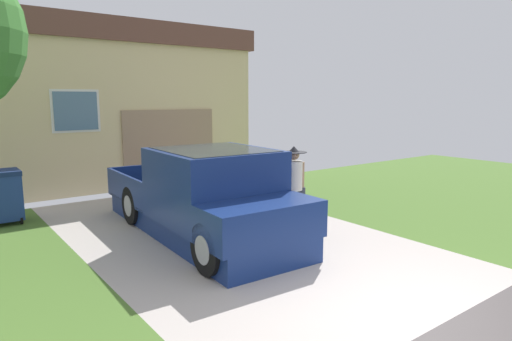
{
  "coord_description": "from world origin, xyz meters",
  "views": [
    {
      "loc": [
        -4.47,
        -2.54,
        2.6
      ],
      "look_at": [
        0.39,
        3.94,
        1.29
      ],
      "focal_mm": 31.0,
      "sensor_mm": 36.0,
      "label": 1
    }
  ],
  "objects_px": {
    "pickup_truck": "(209,198)",
    "person_with_hat": "(293,184)",
    "wheeled_trash_bin": "(5,195)",
    "handbag": "(306,229)",
    "house_with_garage": "(103,104)"
  },
  "relations": [
    {
      "from": "pickup_truck",
      "to": "person_with_hat",
      "type": "bearing_deg",
      "value": 153.04
    },
    {
      "from": "person_with_hat",
      "to": "wheeled_trash_bin",
      "type": "distance_m",
      "value": 6.06
    },
    {
      "from": "handbag",
      "to": "house_with_garage",
      "type": "distance_m",
      "value": 9.2
    },
    {
      "from": "house_with_garage",
      "to": "wheeled_trash_bin",
      "type": "xyz_separation_m",
      "value": [
        -3.58,
        -4.43,
        -1.81
      ]
    },
    {
      "from": "pickup_truck",
      "to": "house_with_garage",
      "type": "xyz_separation_m",
      "value": [
        0.68,
        7.89,
        1.66
      ]
    },
    {
      "from": "handbag",
      "to": "wheeled_trash_bin",
      "type": "relative_size",
      "value": 0.38
    },
    {
      "from": "person_with_hat",
      "to": "handbag",
      "type": "xyz_separation_m",
      "value": [
        0.17,
        -0.19,
        -0.86
      ]
    },
    {
      "from": "handbag",
      "to": "person_with_hat",
      "type": "bearing_deg",
      "value": 132.94
    },
    {
      "from": "pickup_truck",
      "to": "person_with_hat",
      "type": "relative_size",
      "value": 3.1
    },
    {
      "from": "pickup_truck",
      "to": "wheeled_trash_bin",
      "type": "relative_size",
      "value": 4.73
    },
    {
      "from": "person_with_hat",
      "to": "pickup_truck",
      "type": "bearing_deg",
      "value": -21.74
    },
    {
      "from": "pickup_truck",
      "to": "person_with_hat",
      "type": "height_order",
      "value": "person_with_hat"
    },
    {
      "from": "pickup_truck",
      "to": "handbag",
      "type": "height_order",
      "value": "pickup_truck"
    },
    {
      "from": "house_with_garage",
      "to": "wheeled_trash_bin",
      "type": "relative_size",
      "value": 7.36
    },
    {
      "from": "house_with_garage",
      "to": "wheeled_trash_bin",
      "type": "bearing_deg",
      "value": -128.98
    }
  ]
}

